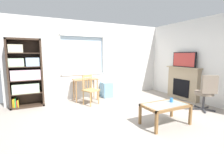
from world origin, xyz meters
TOP-DOWN VIEW (x-y plane):
  - ground at (0.00, 0.00)m, footprint 6.53×5.50m
  - wall_back_with_window at (0.04, 2.25)m, footprint 5.53×0.15m
  - wall_right at (2.83, 0.00)m, footprint 0.12×4.70m
  - bookshelf at (-2.16, 2.01)m, footprint 0.90×0.38m
  - desk_under_window at (-0.39, 1.90)m, footprint 0.82×0.42m
  - wooden_chair at (-0.41, 1.38)m, footprint 0.54×0.53m
  - plastic_drawer_unit at (0.41, 1.95)m, footprint 0.35×0.40m
  - fireplace at (2.67, 0.56)m, footprint 0.26×1.29m
  - tv at (2.65, 0.56)m, footprint 0.06×0.89m
  - office_chair at (2.18, -0.61)m, footprint 0.60×0.62m
  - coffee_table at (0.57, -0.76)m, footprint 1.01×0.58m
  - sippy_cup at (0.82, -0.69)m, footprint 0.07×0.07m

SIDE VIEW (x-z plane):
  - ground at x=0.00m, z-range -0.02..0.00m
  - plastic_drawer_unit at x=0.41m, z-range 0.00..0.53m
  - coffee_table at x=0.57m, z-range 0.16..0.62m
  - wooden_chair at x=-0.41m, z-range 0.01..0.91m
  - sippy_cup at x=0.82m, z-range 0.46..0.55m
  - office_chair at x=2.18m, z-range 0.05..1.05m
  - fireplace at x=2.67m, z-range 0.00..1.11m
  - desk_under_window at x=-0.39m, z-range 0.22..0.95m
  - bookshelf at x=-2.16m, z-range -0.01..1.97m
  - wall_back_with_window at x=0.04m, z-range -0.02..2.63m
  - wall_right at x=2.83m, z-range 0.00..2.65m
  - tv at x=2.65m, z-range 1.11..1.61m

